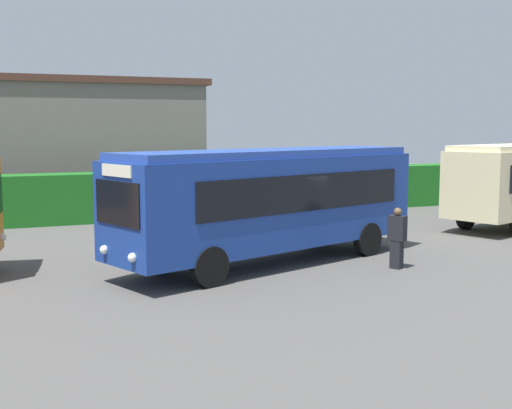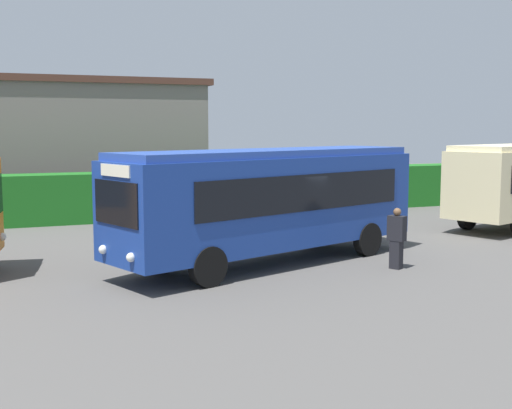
% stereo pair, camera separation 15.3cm
% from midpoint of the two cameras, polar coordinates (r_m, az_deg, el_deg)
% --- Properties ---
extents(ground_plane, '(84.14, 84.14, 0.00)m').
position_cam_midpoint_polar(ground_plane, '(19.09, 1.64, -4.94)').
color(ground_plane, '#514F4C').
extents(bus_blue, '(9.85, 5.43, 3.22)m').
position_cam_midpoint_polar(bus_blue, '(18.60, 1.41, 0.52)').
color(bus_blue, navy).
rests_on(bus_blue, ground_plane).
extents(person_left, '(0.41, 0.55, 1.87)m').
position_cam_midpoint_polar(person_left, '(22.91, 1.13, -0.49)').
color(person_left, '#334C8C').
rests_on(person_left, ground_plane).
extents(person_center, '(0.45, 0.54, 1.67)m').
position_cam_midpoint_polar(person_center, '(18.46, 12.17, -2.75)').
color(person_center, black).
rests_on(person_center, ground_plane).
extents(hedge_row, '(54.07, 1.54, 1.98)m').
position_cam_midpoint_polar(hedge_row, '(28.54, -6.51, 0.89)').
color(hedge_row, '#1B631D').
rests_on(hedge_row, ground_plane).
extents(depot_building, '(12.39, 7.46, 6.05)m').
position_cam_midpoint_polar(depot_building, '(33.60, -15.61, 5.05)').
color(depot_building, slate).
rests_on(depot_building, ground_plane).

